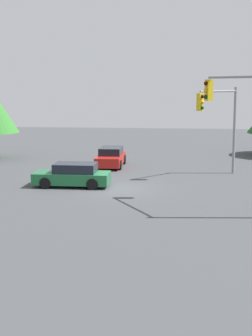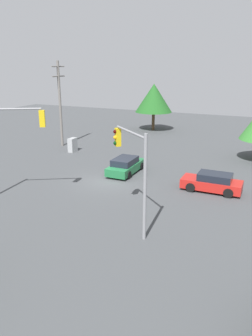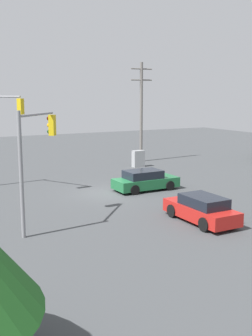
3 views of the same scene
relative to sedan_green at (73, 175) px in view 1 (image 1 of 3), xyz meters
name	(u,v)px [view 1 (image 1 of 3)]	position (x,y,z in m)	size (l,w,h in m)	color
ground_plane	(115,189)	(-2.49, 0.41, -0.65)	(80.00, 80.00, 0.00)	#424447
sedan_green	(73,175)	(0.00, 0.00, 0.00)	(4.32, 1.93, 1.35)	#1E6638
sedan_red	(111,157)	(-1.18, -7.43, 0.01)	(1.84, 4.24, 1.36)	red
traffic_signal_main	(239,115)	(-8.80, 4.53, 3.78)	(2.56, 4.04, 6.40)	gray
traffic_signal_cross	(221,115)	(-8.60, -4.35, 3.23)	(2.66, 2.96, 5.63)	gray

